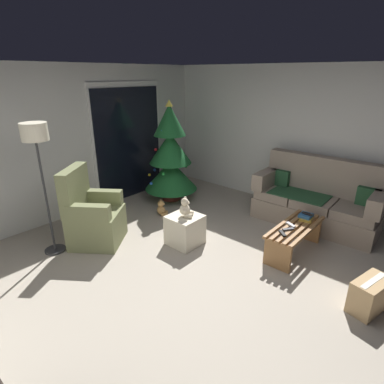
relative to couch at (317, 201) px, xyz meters
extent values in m
plane|color=#9E9384|center=(-2.32, 0.32, -0.40)|extent=(7.00, 7.00, 0.00)
cube|color=beige|center=(-2.32, 3.38, 0.85)|extent=(5.72, 0.12, 2.50)
cube|color=beige|center=(0.54, 0.32, 0.85)|extent=(0.12, 6.00, 2.50)
cube|color=silver|center=(-1.15, 3.31, 0.70)|extent=(1.60, 0.02, 2.20)
cube|color=black|center=(-1.15, 3.29, 0.65)|extent=(1.50, 0.02, 2.10)
cube|color=gray|center=(-0.07, 0.00, -0.23)|extent=(0.80, 1.92, 0.34)
cube|color=gray|center=(-0.07, -0.62, 0.01)|extent=(0.69, 0.61, 0.14)
cube|color=gray|center=(-0.09, 0.00, 0.01)|extent=(0.69, 0.61, 0.14)
cube|color=gray|center=(-0.10, 0.62, 0.01)|extent=(0.69, 0.61, 0.14)
cube|color=gray|center=(0.23, 0.00, 0.38)|extent=(0.24, 1.90, 0.60)
cube|color=gray|center=(-0.05, -0.87, 0.22)|extent=(0.76, 0.22, 0.28)
cube|color=gray|center=(-0.09, 0.87, 0.22)|extent=(0.76, 0.22, 0.28)
cube|color=#234C2D|center=(-0.11, 0.25, 0.09)|extent=(0.62, 0.91, 0.02)
cube|color=#234C2D|center=(0.11, -0.70, 0.22)|extent=(0.13, 0.32, 0.28)
cube|color=#234C2D|center=(0.08, 0.70, 0.22)|extent=(0.13, 0.32, 0.28)
cube|color=olive|center=(-1.10, -0.30, -0.01)|extent=(1.10, 0.05, 0.04)
cube|color=olive|center=(-1.10, -0.22, -0.01)|extent=(1.10, 0.05, 0.04)
cube|color=olive|center=(-1.10, -0.13, -0.01)|extent=(1.10, 0.05, 0.04)
cube|color=olive|center=(-1.10, -0.04, -0.01)|extent=(1.10, 0.05, 0.04)
cube|color=olive|center=(-1.10, 0.05, -0.01)|extent=(1.10, 0.05, 0.04)
cube|color=olive|center=(-1.59, -0.13, -0.21)|extent=(0.05, 0.36, 0.38)
cube|color=olive|center=(-0.61, -0.13, -0.21)|extent=(0.05, 0.36, 0.38)
cube|color=black|center=(-1.44, -0.10, 0.02)|extent=(0.14, 0.15, 0.02)
cube|color=#ADADB2|center=(-1.14, -0.07, 0.02)|extent=(0.11, 0.16, 0.02)
cube|color=#333338|center=(-1.28, -0.10, 0.02)|extent=(0.15, 0.13, 0.02)
cube|color=#B79333|center=(-0.80, -0.15, 0.03)|extent=(0.28, 0.21, 0.04)
cube|color=#285684|center=(-0.82, -0.14, 0.07)|extent=(0.18, 0.16, 0.04)
cube|color=black|center=(-0.81, -0.15, 0.10)|extent=(0.08, 0.15, 0.01)
cylinder|color=#4C1E19|center=(-0.80, 2.54, -0.35)|extent=(0.36, 0.36, 0.10)
cylinder|color=brown|center=(-0.80, 2.54, -0.24)|extent=(0.08, 0.08, 0.12)
cone|color=#195628|center=(-0.80, 2.54, 0.11)|extent=(1.01, 1.01, 0.57)
cone|color=#195628|center=(-0.80, 2.54, 0.63)|extent=(0.80, 0.80, 0.57)
cone|color=#195628|center=(-0.80, 2.54, 1.15)|extent=(0.59, 0.59, 0.57)
sphere|color=red|center=(-0.88, 2.85, 0.57)|extent=(0.06, 0.06, 0.06)
sphere|color=gold|center=(-0.92, 2.74, 0.86)|extent=(0.06, 0.06, 0.06)
sphere|color=blue|center=(-1.26, 2.59, 0.03)|extent=(0.06, 0.06, 0.06)
sphere|color=blue|center=(-0.45, 2.53, 0.46)|extent=(0.06, 0.06, 0.06)
sphere|color=#1E8C33|center=(-0.44, 2.61, 0.40)|extent=(0.06, 0.06, 0.06)
sphere|color=blue|center=(-0.81, 2.98, 0.11)|extent=(0.06, 0.06, 0.06)
sphere|color=#1E8C33|center=(-0.80, 2.89, 0.45)|extent=(0.06, 0.06, 0.06)
sphere|color=gold|center=(-0.97, 2.97, 0.05)|extent=(0.06, 0.06, 0.06)
sphere|color=#1E8C33|center=(-1.17, 2.36, 0.24)|extent=(0.06, 0.06, 0.06)
sphere|color=blue|center=(-1.00, 2.52, 0.97)|extent=(0.06, 0.06, 0.06)
sphere|color=#1E8C33|center=(-0.37, 2.53, 0.18)|extent=(0.06, 0.06, 0.06)
cone|color=#EAD14C|center=(-0.80, 2.54, 1.44)|extent=(0.14, 0.14, 0.12)
cube|color=olive|center=(-2.70, 2.17, -0.24)|extent=(0.95, 0.95, 0.31)
cube|color=olive|center=(-2.70, 2.17, 0.00)|extent=(0.95, 0.95, 0.18)
cube|color=olive|center=(-2.86, 2.39, 0.41)|extent=(0.64, 0.53, 0.64)
cube|color=olive|center=(-2.47, 2.32, 0.20)|extent=(0.46, 0.55, 0.22)
cube|color=olive|center=(-2.91, 1.99, 0.20)|extent=(0.46, 0.55, 0.22)
cylinder|color=#2D2D30|center=(-3.25, 2.42, -0.39)|extent=(0.28, 0.28, 0.02)
cylinder|color=#2D2D30|center=(-3.25, 2.42, 0.40)|extent=(0.03, 0.03, 1.55)
cylinder|color=beige|center=(-3.25, 2.42, 1.27)|extent=(0.32, 0.32, 0.22)
cube|color=beige|center=(-1.90, 1.17, -0.18)|extent=(0.44, 0.44, 0.44)
cylinder|color=beige|center=(-1.83, 1.15, 0.07)|extent=(0.11, 0.13, 0.06)
cylinder|color=beige|center=(-1.91, 1.09, 0.07)|extent=(0.11, 0.13, 0.06)
sphere|color=beige|center=(-1.90, 1.17, 0.14)|extent=(0.15, 0.15, 0.15)
sphere|color=beige|center=(-1.90, 1.17, 0.26)|extent=(0.11, 0.11, 0.11)
sphere|color=#F4E5C1|center=(-1.87, 1.13, 0.25)|extent=(0.04, 0.04, 0.04)
sphere|color=beige|center=(-1.87, 1.19, 0.31)|extent=(0.04, 0.04, 0.04)
sphere|color=beige|center=(-1.93, 1.15, 0.31)|extent=(0.04, 0.04, 0.04)
sphere|color=beige|center=(-1.83, 1.19, 0.15)|extent=(0.06, 0.06, 0.06)
sphere|color=beige|center=(-1.95, 1.12, 0.15)|extent=(0.06, 0.06, 0.06)
cylinder|color=tan|center=(-1.38, 2.13, -0.37)|extent=(0.12, 0.12, 0.06)
cylinder|color=tan|center=(-1.46, 2.06, -0.37)|extent=(0.12, 0.12, 0.06)
sphere|color=tan|center=(-1.46, 2.14, -0.30)|extent=(0.15, 0.15, 0.15)
sphere|color=tan|center=(-1.46, 2.14, -0.18)|extent=(0.11, 0.11, 0.11)
sphere|color=tan|center=(-1.43, 2.10, -0.19)|extent=(0.04, 0.04, 0.04)
sphere|color=tan|center=(-1.43, 2.16, -0.13)|extent=(0.04, 0.04, 0.04)
sphere|color=tan|center=(-1.49, 2.11, -0.13)|extent=(0.04, 0.04, 0.04)
sphere|color=tan|center=(-1.39, 2.17, -0.29)|extent=(0.06, 0.06, 0.06)
sphere|color=tan|center=(-1.50, 2.08, -0.29)|extent=(0.06, 0.06, 0.06)
cube|color=tan|center=(-1.64, -1.20, -0.22)|extent=(0.51, 0.35, 0.36)
cube|color=beige|center=(-1.64, -1.20, -0.04)|extent=(0.42, 0.16, 0.00)
camera|label=1|loc=(-4.87, -1.55, 1.95)|focal=29.22mm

